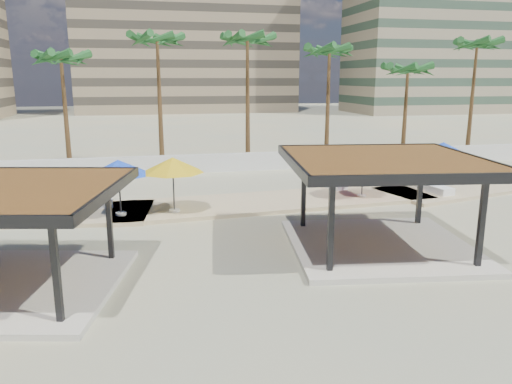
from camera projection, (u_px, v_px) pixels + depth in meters
ground at (271, 254)px, 17.53m from camera, size 200.00×200.00×0.00m
promenade at (272, 199)px, 25.23m from camera, size 44.45×7.97×0.24m
boundary_wall at (210, 163)px, 32.61m from camera, size 56.00×0.30×1.20m
building_mid at (185, 31)px, 89.35m from camera, size 38.00×16.00×30.40m
building_east at (445, 12)px, 86.70m from camera, size 32.00×15.00×36.40m
pavilion_central at (382, 194)px, 17.68m from camera, size 7.51×7.51×3.37m
pavilion_west at (8, 229)px, 14.15m from camera, size 7.34×7.34×3.11m
umbrella_b at (173, 165)px, 21.88m from camera, size 3.40×3.40×2.47m
umbrella_c at (363, 159)px, 24.78m from camera, size 3.34×3.34×2.25m
umbrella_d at (443, 148)px, 28.47m from camera, size 3.19×3.19×2.29m
umbrella_f at (118, 168)px, 21.39m from camera, size 3.39×3.39×2.45m
lounger_a at (105, 199)px, 23.83m from camera, size 0.86×2.13×0.79m
lounger_b at (435, 188)px, 26.29m from camera, size 1.02×2.35×0.86m
lounger_c at (330, 183)px, 27.46m from camera, size 1.36×2.34×0.84m
palm_c at (61, 62)px, 31.25m from camera, size 3.00×3.00×8.08m
palm_d at (157, 45)px, 33.02m from camera, size 3.00×3.00×9.35m
palm_e at (247, 45)px, 33.82m from camera, size 3.00×3.00×9.40m
palm_f at (329, 55)px, 35.44m from camera, size 3.00×3.00×8.74m
palm_g at (408, 73)px, 36.61m from camera, size 3.00×3.00×7.48m
palm_h at (477, 49)px, 38.07m from camera, size 3.00×3.00×9.37m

